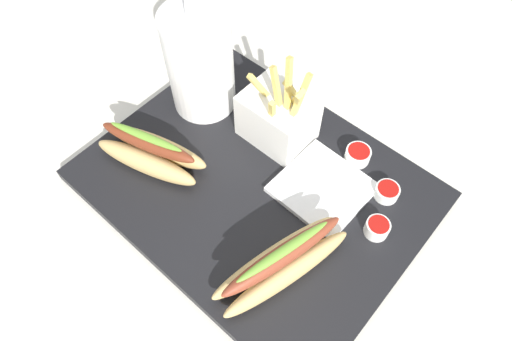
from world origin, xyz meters
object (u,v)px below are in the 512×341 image
at_px(hot_dog_1, 151,152).
at_px(ketchup_cup_1, 377,228).
at_px(fries_basket, 278,117).
at_px(ketchup_cup_2, 358,155).
at_px(ketchup_cup_3, 387,191).
at_px(soda_cup, 200,62).
at_px(hot_dog_2, 282,262).
at_px(napkin_stack, 322,188).

xyz_separation_m(hot_dog_1, ketchup_cup_1, (-0.30, -0.12, -0.01)).
bearing_deg(fries_basket, ketchup_cup_2, -159.90).
bearing_deg(hot_dog_1, ketchup_cup_3, -148.39).
bearing_deg(soda_cup, ketchup_cup_2, -164.98).
distance_m(hot_dog_2, napkin_stack, 0.13).
bearing_deg(soda_cup, hot_dog_2, 153.09).
bearing_deg(ketchup_cup_3, hot_dog_2, 77.58).
height_order(hot_dog_2, ketchup_cup_3, hot_dog_2).
xyz_separation_m(soda_cup, hot_dog_2, (-0.27, 0.14, -0.06)).
bearing_deg(napkin_stack, hot_dog_1, 30.25).
bearing_deg(ketchup_cup_1, ketchup_cup_3, -70.00).
relative_size(soda_cup, napkin_stack, 2.28).
bearing_deg(hot_dog_2, napkin_stack, -76.06).
bearing_deg(fries_basket, ketchup_cup_3, -174.09).
bearing_deg(hot_dog_2, ketchup_cup_3, -102.42).
bearing_deg(hot_dog_2, ketchup_cup_1, -115.88).
xyz_separation_m(hot_dog_1, ketchup_cup_2, (-0.22, -0.20, -0.01)).
relative_size(fries_basket, napkin_stack, 1.32).
relative_size(hot_dog_1, ketchup_cup_3, 5.08).
height_order(hot_dog_1, ketchup_cup_3, hot_dog_1).
relative_size(fries_basket, hot_dog_1, 0.91).
xyz_separation_m(hot_dog_2, ketchup_cup_1, (-0.06, -0.12, -0.01)).
xyz_separation_m(ketchup_cup_2, napkin_stack, (0.01, 0.07, -0.01)).
xyz_separation_m(hot_dog_2, ketchup_cup_3, (-0.04, -0.18, -0.02)).
height_order(soda_cup, hot_dog_2, soda_cup).
relative_size(soda_cup, ketchup_cup_2, 7.31).
bearing_deg(hot_dog_1, soda_cup, -78.76).
distance_m(fries_basket, ketchup_cup_3, 0.18).
distance_m(soda_cup, fries_basket, 0.14).
distance_m(soda_cup, ketchup_cup_1, 0.34).
distance_m(fries_basket, ketchup_cup_2, 0.13).
height_order(fries_basket, hot_dog_2, fries_basket).
height_order(fries_basket, napkin_stack, fries_basket).
relative_size(hot_dog_2, ketchup_cup_1, 6.02).
distance_m(hot_dog_2, ketchup_cup_2, 0.20).
height_order(ketchup_cup_2, ketchup_cup_3, ketchup_cup_2).
xyz_separation_m(fries_basket, hot_dog_2, (-0.14, 0.16, -0.02)).
height_order(soda_cup, fries_basket, soda_cup).
bearing_deg(ketchup_cup_3, ketchup_cup_2, -20.12).
distance_m(hot_dog_1, hot_dog_2, 0.24).
height_order(hot_dog_2, ketchup_cup_1, hot_dog_2).
height_order(fries_basket, ketchup_cup_1, fries_basket).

